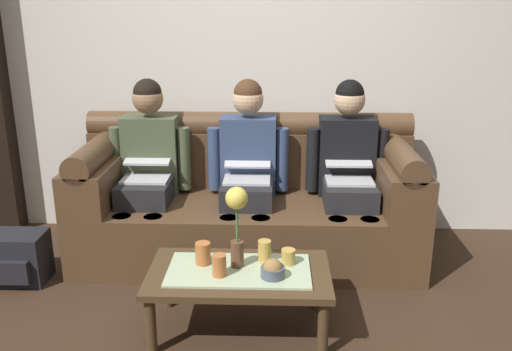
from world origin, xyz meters
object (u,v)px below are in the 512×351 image
(couch, at_px, (248,203))
(person_right, at_px, (348,165))
(person_middle, at_px, (248,164))
(cup_far_center, at_px, (265,251))
(backpack_left, at_px, (18,258))
(cup_near_right, at_px, (219,265))
(flower_vase, at_px, (237,216))
(cup_far_left, at_px, (288,257))
(coffee_table, at_px, (239,278))
(cup_near_left, at_px, (203,253))
(person_left, at_px, (148,163))
(snack_bowl, at_px, (273,270))

(couch, relative_size, person_right, 1.89)
(person_middle, xyz_separation_m, cup_far_center, (0.13, -0.88, -0.23))
(person_middle, distance_m, backpack_left, 1.59)
(cup_near_right, bearing_deg, couch, 84.78)
(flower_vase, height_order, cup_far_left, flower_vase)
(cup_far_left, bearing_deg, backpack_left, 166.07)
(couch, xyz_separation_m, flower_vase, (-0.01, -0.94, 0.28))
(person_right, distance_m, backpack_left, 2.23)
(coffee_table, bearing_deg, cup_near_right, -142.46)
(coffee_table, height_order, cup_near_left, cup_near_left)
(person_left, xyz_separation_m, coffee_table, (0.68, -0.97, -0.35))
(coffee_table, relative_size, snack_bowl, 7.69)
(person_right, xyz_separation_m, cup_far_center, (-0.55, -0.88, -0.23))
(cup_near_right, xyz_separation_m, cup_far_left, (0.36, 0.15, -0.02))
(person_right, relative_size, backpack_left, 3.53)
(couch, relative_size, person_left, 1.89)
(person_right, bearing_deg, backpack_left, -167.25)
(cup_near_left, bearing_deg, snack_bowl, -20.05)
(cup_near_right, bearing_deg, person_right, 53.43)
(person_left, relative_size, person_right, 1.00)
(couch, distance_m, cup_far_left, 0.94)
(person_right, relative_size, cup_far_left, 14.78)
(person_middle, relative_size, cup_far_left, 14.78)
(coffee_table, xyz_separation_m, flower_vase, (-0.01, 0.04, 0.34))
(person_left, distance_m, cup_far_left, 1.33)
(person_middle, bearing_deg, cup_near_right, -95.24)
(snack_bowl, relative_size, cup_near_left, 1.03)
(cup_near_left, height_order, backpack_left, cup_near_left)
(person_left, height_order, flower_vase, person_left)
(flower_vase, height_order, cup_far_center, flower_vase)
(snack_bowl, bearing_deg, person_right, 64.50)
(couch, relative_size, backpack_left, 6.66)
(cup_near_left, distance_m, cup_far_left, 0.46)
(person_middle, bearing_deg, snack_bowl, -80.34)
(person_middle, relative_size, cup_far_center, 10.09)
(person_right, bearing_deg, flower_vase, -126.46)
(person_left, height_order, coffee_table, person_left)
(person_left, relative_size, coffee_table, 1.26)
(person_left, distance_m, person_middle, 0.68)
(person_left, xyz_separation_m, cup_far_center, (0.81, -0.88, -0.23))
(person_left, xyz_separation_m, cup_near_right, (0.59, -1.05, -0.24))
(flower_vase, distance_m, cup_far_left, 0.37)
(couch, bearing_deg, cup_far_left, -73.84)
(cup_far_left, bearing_deg, person_middle, 106.22)
(couch, bearing_deg, cup_far_center, -81.40)
(person_middle, bearing_deg, flower_vase, -90.67)
(cup_near_left, bearing_deg, person_left, 117.89)
(person_left, relative_size, cup_far_center, 10.09)
(person_right, relative_size, cup_far_center, 10.09)
(coffee_table, relative_size, cup_near_right, 8.26)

